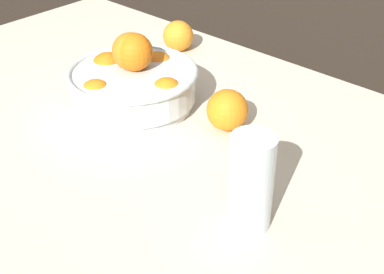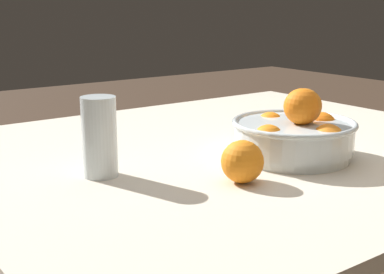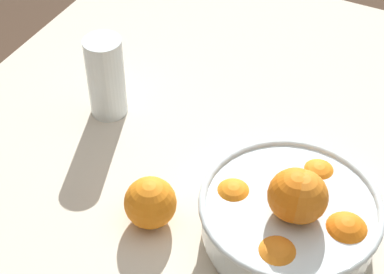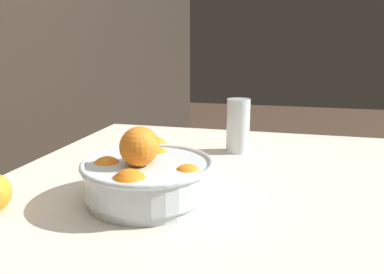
# 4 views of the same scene
# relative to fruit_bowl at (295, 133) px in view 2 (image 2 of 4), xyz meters

# --- Properties ---
(dining_table) EXTENTS (1.31, 1.12, 0.75)m
(dining_table) POSITION_rel_fruit_bowl_xyz_m (0.03, -0.16, -0.12)
(dining_table) COLOR beige
(dining_table) RESTS_ON ground_plane
(fruit_bowl) EXTENTS (0.27, 0.27, 0.16)m
(fruit_bowl) POSITION_rel_fruit_bowl_xyz_m (0.00, 0.00, 0.00)
(fruit_bowl) COLOR silver
(fruit_bowl) RESTS_ON dining_table
(juice_glass) EXTENTS (0.07, 0.07, 0.16)m
(juice_glass) POSITION_rel_fruit_bowl_xyz_m (0.41, -0.14, 0.01)
(juice_glass) COLOR #F4A314
(juice_glass) RESTS_ON dining_table
(orange_loose_near_bowl) EXTENTS (0.08, 0.08, 0.08)m
(orange_loose_near_bowl) POSITION_rel_fruit_bowl_xyz_m (0.21, 0.06, -0.01)
(orange_loose_near_bowl) COLOR orange
(orange_loose_near_bowl) RESTS_ON dining_table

